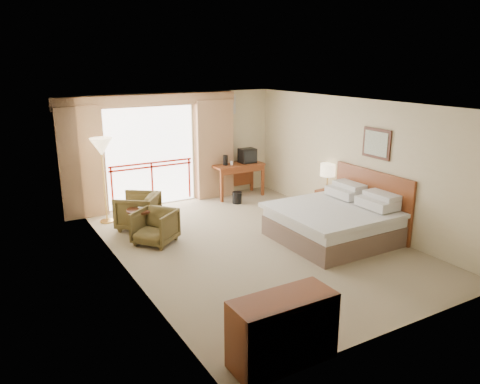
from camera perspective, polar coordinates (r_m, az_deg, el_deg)
floor at (r=9.16m, az=1.74°, el=-6.33°), size 7.00×7.00×0.00m
ceiling at (r=8.52m, az=1.90°, el=10.74°), size 7.00×7.00×0.00m
wall_back at (r=11.79m, az=-7.24°, el=5.42°), size 5.00×0.00×5.00m
wall_front at (r=6.19m, az=19.25°, el=-4.97°), size 5.00×0.00×5.00m
wall_left at (r=7.76m, az=-14.07°, el=-0.39°), size 0.00×7.00×7.00m
wall_right at (r=10.25m, az=13.79°, el=3.52°), size 0.00×7.00×7.00m
balcony_door at (r=11.52m, az=-10.84°, el=4.26°), size 2.40×0.00×2.40m
balcony_railing at (r=11.58m, az=-10.71°, el=2.36°), size 2.09×0.03×1.02m
curtain_left at (r=10.97m, az=-18.77°, el=3.38°), size 1.00×0.26×2.50m
curtain_right at (r=12.03m, az=-3.20°, el=5.24°), size 1.00×0.26×2.50m
valance at (r=11.24m, az=-11.03°, el=10.92°), size 4.40×0.22×0.28m
hvac_vent at (r=12.19m, az=-1.62°, el=10.62°), size 0.50×0.04×0.50m
bed at (r=9.43m, az=11.48°, el=-3.56°), size 2.13×2.06×0.97m
headboard at (r=9.99m, az=15.73°, el=-1.09°), size 0.06×2.10×1.30m
framed_art at (r=9.73m, az=16.30°, el=5.70°), size 0.04×0.72×0.60m
nightstand at (r=10.93m, az=10.63°, el=-1.30°), size 0.44×0.51×0.57m
table_lamp at (r=10.77m, az=10.66°, el=2.61°), size 0.34×0.34×0.60m
phone at (r=10.70m, az=11.03°, el=0.11°), size 0.20×0.17×0.07m
desk at (r=12.18m, az=-0.45°, el=2.63°), size 1.32×0.64×0.87m
tv at (r=12.20m, az=0.92°, el=4.45°), size 0.41×0.33×0.37m
coffee_maker at (r=11.90m, az=-1.79°, el=3.88°), size 0.15×0.15×0.26m
cup at (r=11.95m, az=-1.04°, el=3.53°), size 0.09×0.09×0.10m
wastebasket at (r=11.64m, az=-0.37°, el=-0.69°), size 0.30×0.30×0.29m
armchair_far at (r=10.23m, az=-12.23°, el=-4.27°), size 1.14×1.14×0.75m
armchair_near at (r=9.34m, az=-10.22°, el=-6.15°), size 1.03×1.03×0.68m
side_table at (r=9.61m, az=-12.07°, el=-3.11°), size 0.52×0.52×0.57m
book at (r=9.56m, az=-12.14°, el=-2.07°), size 0.18×0.23×0.02m
floor_lamp at (r=10.38m, az=-16.53°, el=4.90°), size 0.48×0.48×1.86m
dresser at (r=5.69m, az=5.26°, el=-16.44°), size 1.26×0.54×0.84m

